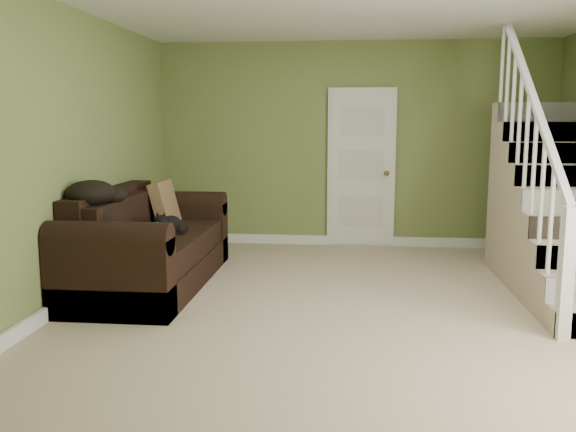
% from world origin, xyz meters
% --- Properties ---
extents(floor, '(5.00, 5.50, 0.01)m').
position_xyz_m(floor, '(0.00, 0.00, 0.00)').
color(floor, tan).
rests_on(floor, ground).
extents(wall_back, '(5.00, 0.04, 2.60)m').
position_xyz_m(wall_back, '(0.00, 2.75, 1.30)').
color(wall_back, olive).
rests_on(wall_back, floor).
extents(wall_front, '(5.00, 0.04, 2.60)m').
position_xyz_m(wall_front, '(0.00, -2.75, 1.30)').
color(wall_front, olive).
rests_on(wall_front, floor).
extents(wall_left, '(0.04, 5.50, 2.60)m').
position_xyz_m(wall_left, '(-2.50, 0.00, 1.30)').
color(wall_left, olive).
rests_on(wall_left, floor).
extents(baseboard_back, '(5.00, 0.04, 0.12)m').
position_xyz_m(baseboard_back, '(0.00, 2.72, 0.06)').
color(baseboard_back, white).
rests_on(baseboard_back, floor).
extents(baseboard_left, '(0.04, 5.50, 0.12)m').
position_xyz_m(baseboard_left, '(-2.47, 0.00, 0.06)').
color(baseboard_left, white).
rests_on(baseboard_left, floor).
extents(door, '(0.86, 0.12, 2.02)m').
position_xyz_m(door, '(0.10, 2.71, 1.01)').
color(door, white).
rests_on(door, floor).
extents(staircase, '(1.00, 2.51, 2.82)m').
position_xyz_m(staircase, '(1.99, 0.97, 0.64)').
color(staircase, tan).
rests_on(staircase, floor).
extents(sofa, '(1.03, 2.39, 0.95)m').
position_xyz_m(sofa, '(-2.02, 0.57, 0.36)').
color(sofa, black).
rests_on(sofa, floor).
extents(side_table, '(0.59, 0.59, 0.82)m').
position_xyz_m(side_table, '(-2.27, 1.73, 0.30)').
color(side_table, black).
rests_on(side_table, floor).
extents(cat, '(0.25, 0.52, 0.25)m').
position_xyz_m(cat, '(-1.78, 0.54, 0.61)').
color(cat, black).
rests_on(cat, sofa).
extents(banana, '(0.06, 0.21, 0.06)m').
position_xyz_m(banana, '(-1.78, 0.40, 0.54)').
color(banana, yellow).
rests_on(banana, sofa).
extents(throw_pillow, '(0.24, 0.49, 0.51)m').
position_xyz_m(throw_pillow, '(-2.03, 1.23, 0.72)').
color(throw_pillow, brown).
rests_on(throw_pillow, sofa).
extents(throw_blanket, '(0.57, 0.64, 0.22)m').
position_xyz_m(throw_blanket, '(-2.33, 0.02, 0.98)').
color(throw_blanket, black).
rests_on(throw_blanket, sofa).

